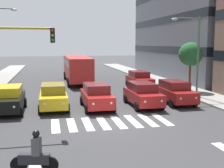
{
  "coord_description": "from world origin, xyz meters",
  "views": [
    {
      "loc": [
        3.4,
        15.79,
        4.54
      ],
      "look_at": [
        -1.13,
        -4.79,
        1.56
      ],
      "focal_mm": 46.11,
      "sensor_mm": 36.0,
      "label": 1
    }
  ],
  "objects_px": {
    "car_1": "(143,94)",
    "car_row2_0": "(139,79)",
    "car_0": "(175,92)",
    "street_tree_1": "(191,54)",
    "car_2": "(97,96)",
    "car_3": "(53,96)",
    "motorcycle_with_rider": "(35,156)",
    "bus_behind_traffic": "(77,67)",
    "car_4": "(9,99)",
    "street_lamp_left": "(194,48)"
  },
  "relations": [
    {
      "from": "car_0",
      "to": "street_tree_1",
      "type": "distance_m",
      "value": 6.12
    },
    {
      "from": "car_3",
      "to": "motorcycle_with_rider",
      "type": "bearing_deg",
      "value": 85.47
    },
    {
      "from": "bus_behind_traffic",
      "to": "car_4",
      "type": "bearing_deg",
      "value": 66.91
    },
    {
      "from": "car_1",
      "to": "car_3",
      "type": "distance_m",
      "value": 6.38
    },
    {
      "from": "car_4",
      "to": "motorcycle_with_rider",
      "type": "bearing_deg",
      "value": 102.08
    },
    {
      "from": "car_2",
      "to": "street_lamp_left",
      "type": "relative_size",
      "value": 0.68
    },
    {
      "from": "motorcycle_with_rider",
      "to": "car_1",
      "type": "bearing_deg",
      "value": -126.64
    },
    {
      "from": "car_2",
      "to": "motorcycle_with_rider",
      "type": "bearing_deg",
      "value": 68.64
    },
    {
      "from": "car_1",
      "to": "car_4",
      "type": "distance_m",
      "value": 9.27
    },
    {
      "from": "car_row2_0",
      "to": "motorcycle_with_rider",
      "type": "xyz_separation_m",
      "value": [
        9.61,
        18.03,
        -0.24
      ]
    },
    {
      "from": "street_tree_1",
      "to": "car_1",
      "type": "bearing_deg",
      "value": 37.74
    },
    {
      "from": "car_2",
      "to": "car_3",
      "type": "relative_size",
      "value": 1.0
    },
    {
      "from": "car_3",
      "to": "street_lamp_left",
      "type": "xyz_separation_m",
      "value": [
        -11.34,
        -1.41,
        3.27
      ]
    },
    {
      "from": "car_0",
      "to": "car_3",
      "type": "relative_size",
      "value": 1.0
    },
    {
      "from": "car_1",
      "to": "motorcycle_with_rider",
      "type": "relative_size",
      "value": 2.65
    },
    {
      "from": "car_row2_0",
      "to": "motorcycle_with_rider",
      "type": "bearing_deg",
      "value": 61.94
    },
    {
      "from": "car_0",
      "to": "car_1",
      "type": "relative_size",
      "value": 1.0
    },
    {
      "from": "street_tree_1",
      "to": "car_row2_0",
      "type": "bearing_deg",
      "value": -43.97
    },
    {
      "from": "bus_behind_traffic",
      "to": "street_tree_1",
      "type": "bearing_deg",
      "value": 136.04
    },
    {
      "from": "car_1",
      "to": "street_tree_1",
      "type": "distance_m",
      "value": 8.26
    },
    {
      "from": "motorcycle_with_rider",
      "to": "street_lamp_left",
      "type": "xyz_separation_m",
      "value": [
        -12.15,
        -11.63,
        3.51
      ]
    },
    {
      "from": "bus_behind_traffic",
      "to": "car_row2_0",
      "type": "bearing_deg",
      "value": 136.05
    },
    {
      "from": "bus_behind_traffic",
      "to": "street_lamp_left",
      "type": "height_order",
      "value": "street_lamp_left"
    },
    {
      "from": "car_1",
      "to": "bus_behind_traffic",
      "type": "height_order",
      "value": "bus_behind_traffic"
    },
    {
      "from": "car_0",
      "to": "car_3",
      "type": "xyz_separation_m",
      "value": [
        9.09,
        -0.1,
        0.0
      ]
    },
    {
      "from": "car_0",
      "to": "car_1",
      "type": "bearing_deg",
      "value": 10.02
    },
    {
      "from": "car_2",
      "to": "car_3",
      "type": "bearing_deg",
      "value": -10.35
    },
    {
      "from": "bus_behind_traffic",
      "to": "car_0",
      "type": "bearing_deg",
      "value": 114.33
    },
    {
      "from": "car_2",
      "to": "car_row2_0",
      "type": "height_order",
      "value": "same"
    },
    {
      "from": "car_2",
      "to": "car_row2_0",
      "type": "distance_m",
      "value": 10.19
    },
    {
      "from": "car_1",
      "to": "motorcycle_with_rider",
      "type": "bearing_deg",
      "value": 53.36
    },
    {
      "from": "car_1",
      "to": "car_row2_0",
      "type": "distance_m",
      "value": 8.74
    },
    {
      "from": "car_3",
      "to": "street_tree_1",
      "type": "bearing_deg",
      "value": -161.45
    },
    {
      "from": "car_row2_0",
      "to": "car_3",
      "type": "bearing_deg",
      "value": 41.61
    },
    {
      "from": "car_row2_0",
      "to": "car_4",
      "type": "bearing_deg",
      "value": 34.96
    },
    {
      "from": "car_row2_0",
      "to": "bus_behind_traffic",
      "type": "xyz_separation_m",
      "value": [
        5.83,
        -5.62,
        0.97
      ]
    },
    {
      "from": "car_row2_0",
      "to": "street_tree_1",
      "type": "height_order",
      "value": "street_tree_1"
    },
    {
      "from": "car_0",
      "to": "bus_behind_traffic",
      "type": "height_order",
      "value": "bus_behind_traffic"
    },
    {
      "from": "car_0",
      "to": "car_3",
      "type": "bearing_deg",
      "value": -0.61
    },
    {
      "from": "car_1",
      "to": "motorcycle_with_rider",
      "type": "height_order",
      "value": "car_1"
    },
    {
      "from": "car_2",
      "to": "car_1",
      "type": "bearing_deg",
      "value": 179.35
    },
    {
      "from": "car_3",
      "to": "car_row2_0",
      "type": "height_order",
      "value": "same"
    },
    {
      "from": "car_2",
      "to": "bus_behind_traffic",
      "type": "distance_m",
      "value": 14.01
    },
    {
      "from": "car_0",
      "to": "street_tree_1",
      "type": "bearing_deg",
      "value": -128.7
    },
    {
      "from": "car_1",
      "to": "car_row2_0",
      "type": "height_order",
      "value": "same"
    },
    {
      "from": "car_2",
      "to": "street_tree_1",
      "type": "distance_m",
      "value": 11.0
    },
    {
      "from": "motorcycle_with_rider",
      "to": "car_2",
      "type": "bearing_deg",
      "value": -111.36
    },
    {
      "from": "car_2",
      "to": "street_tree_1",
      "type": "relative_size",
      "value": 0.99
    },
    {
      "from": "car_1",
      "to": "car_3",
      "type": "relative_size",
      "value": 1.0
    },
    {
      "from": "car_3",
      "to": "street_tree_1",
      "type": "relative_size",
      "value": 0.99
    }
  ]
}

